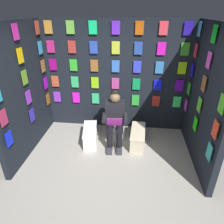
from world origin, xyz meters
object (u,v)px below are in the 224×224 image
at_px(person_reading, 115,119).
at_px(comic_longbox_far, 90,135).
at_px(toilet, 115,124).
at_px(comic_longbox_near, 138,137).

bearing_deg(person_reading, comic_longbox_far, -1.84).
height_order(toilet, person_reading, person_reading).
bearing_deg(person_reading, comic_longbox_near, 176.14).
bearing_deg(comic_longbox_far, toilet, -163.45).
relative_size(person_reading, comic_longbox_far, 1.54).
height_order(person_reading, comic_longbox_near, person_reading).
bearing_deg(person_reading, toilet, -90.63).
bearing_deg(toilet, person_reading, 89.37).
bearing_deg(comic_longbox_near, person_reading, 3.82).
bearing_deg(toilet, comic_longbox_near, 152.32).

